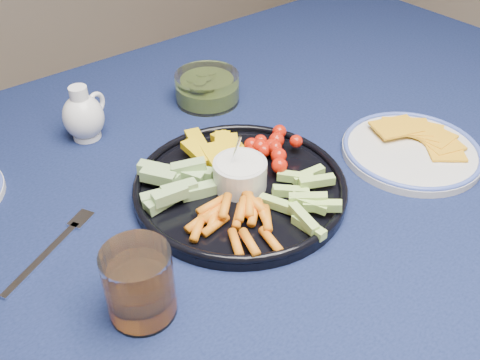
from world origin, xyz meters
TOP-DOWN VIEW (x-y plane):
  - dining_table at (0.00, 0.00)m, footprint 1.67×1.07m
  - crudite_platter at (-0.05, -0.03)m, footprint 0.33×0.33m
  - creamer_pitcher at (-0.17, 0.26)m, footprint 0.09×0.07m
  - pickle_bowl at (0.08, 0.23)m, footprint 0.12×0.12m
  - cheese_plate at (0.24, -0.13)m, footprint 0.23×0.23m
  - juice_tumbler at (-0.29, -0.13)m, footprint 0.08×0.08m
  - fork_left at (-0.32, 0.04)m, footprint 0.17×0.10m

SIDE VIEW (x-z plane):
  - dining_table at x=0.00m, z-range 0.29..1.03m
  - fork_left at x=-0.32m, z-range 0.75..0.75m
  - cheese_plate at x=0.24m, z-range 0.74..0.77m
  - crudite_platter at x=-0.05m, z-range 0.71..0.82m
  - pickle_bowl at x=0.08m, z-range 0.74..0.80m
  - juice_tumbler at x=-0.29m, z-range 0.74..0.84m
  - creamer_pitcher at x=-0.17m, z-range 0.74..0.84m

